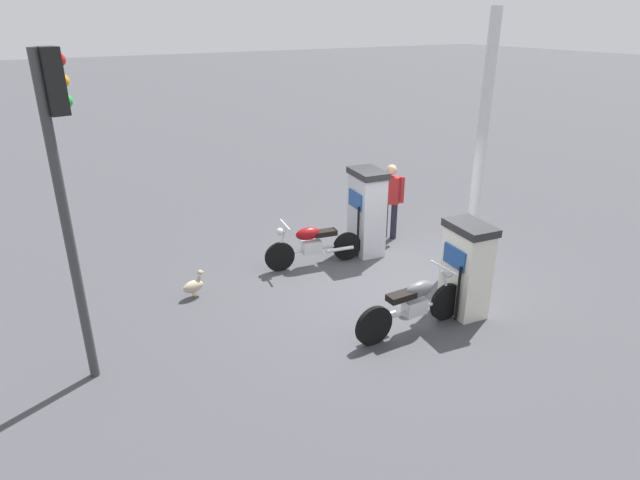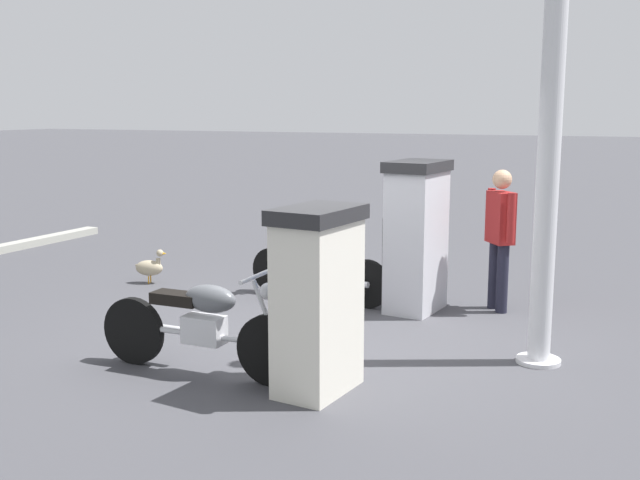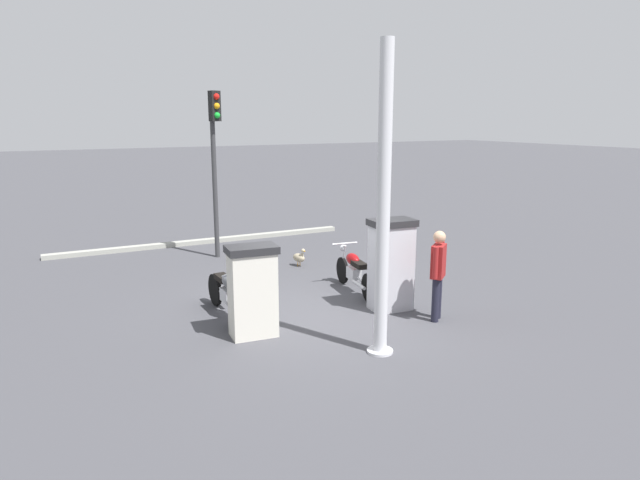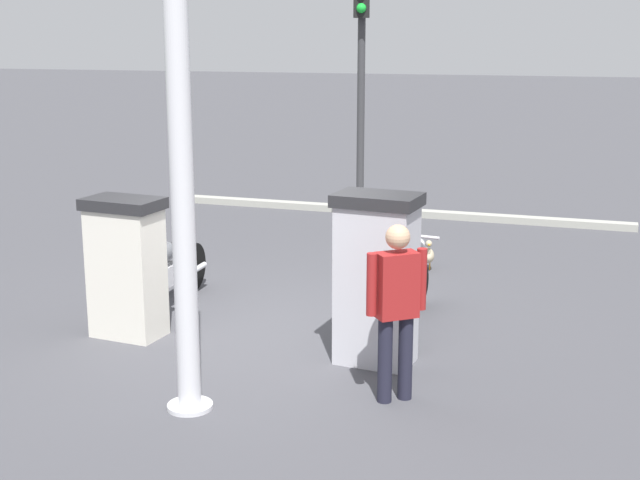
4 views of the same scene
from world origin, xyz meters
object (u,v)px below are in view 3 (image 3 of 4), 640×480
at_px(motorcycle_far_pump, 228,292).
at_px(attendant_person, 438,270).
at_px(fuel_pump_far, 253,291).
at_px(roadside_traffic_light, 215,147).
at_px(fuel_pump_near, 391,264).
at_px(canopy_support_pole, 383,209).
at_px(wandering_duck, 299,257).
at_px(motorcycle_near_pump, 354,270).

height_order(motorcycle_far_pump, attendant_person, attendant_person).
distance_m(fuel_pump_far, roadside_traffic_light, 5.86).
relative_size(fuel_pump_near, roadside_traffic_light, 0.41).
distance_m(attendant_person, canopy_support_pole, 2.23).
bearing_deg(motorcycle_far_pump, fuel_pump_far, -177.19).
xyz_separation_m(roadside_traffic_light, canopy_support_pole, (-6.91, -0.22, -0.59)).
relative_size(motorcycle_far_pump, wandering_duck, 4.36).
relative_size(motorcycle_far_pump, roadside_traffic_light, 0.48).
distance_m(fuel_pump_near, wandering_duck, 3.65).
bearing_deg(attendant_person, motorcycle_far_pump, 58.74).
xyz_separation_m(fuel_pump_far, attendant_person, (-0.86, -3.12, 0.15)).
bearing_deg(roadside_traffic_light, fuel_pump_far, 167.21).
relative_size(fuel_pump_far, canopy_support_pole, 0.33).
relative_size(attendant_person, roadside_traffic_light, 0.39).
height_order(fuel_pump_near, motorcycle_far_pump, fuel_pump_near).
xyz_separation_m(motorcycle_far_pump, wandering_duck, (2.53, -2.68, -0.23)).
xyz_separation_m(fuel_pump_near, attendant_person, (-0.86, -0.38, 0.05)).
xyz_separation_m(attendant_person, canopy_support_pole, (-0.69, 1.68, 1.30)).
distance_m(fuel_pump_far, wandering_duck, 4.49).
xyz_separation_m(wandering_duck, roadside_traffic_light, (1.77, 1.42, 2.58)).
xyz_separation_m(motorcycle_near_pump, wandering_duck, (2.35, 0.08, -0.23)).
bearing_deg(canopy_support_pole, motorcycle_far_pump, 29.67).
bearing_deg(attendant_person, canopy_support_pole, 112.47).
relative_size(motorcycle_near_pump, roadside_traffic_light, 0.46).
xyz_separation_m(fuel_pump_far, roadside_traffic_light, (5.36, -1.22, 2.03)).
bearing_deg(fuel_pump_far, motorcycle_far_pump, 2.81).
distance_m(attendant_person, wandering_duck, 4.53).
bearing_deg(fuel_pump_near, canopy_support_pole, 140.18).
distance_m(fuel_pump_near, fuel_pump_far, 2.74).
xyz_separation_m(motorcycle_near_pump, roadside_traffic_light, (4.12, 1.50, 2.35)).
height_order(fuel_pump_far, attendant_person, attendant_person).
relative_size(attendant_person, canopy_support_pole, 0.35).
relative_size(fuel_pump_near, motorcycle_near_pump, 0.89).
bearing_deg(fuel_pump_near, roadside_traffic_light, 15.87).
height_order(fuel_pump_far, roadside_traffic_light, roadside_traffic_light).
distance_m(motorcycle_far_pump, attendant_person, 3.74).
bearing_deg(roadside_traffic_light, motorcycle_near_pump, -159.97).
bearing_deg(motorcycle_near_pump, canopy_support_pole, 155.43).
relative_size(motorcycle_far_pump, attendant_person, 1.24).
relative_size(fuel_pump_near, fuel_pump_far, 1.13).
bearing_deg(wandering_duck, motorcycle_near_pump, -177.95).
distance_m(fuel_pump_near, attendant_person, 0.94).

